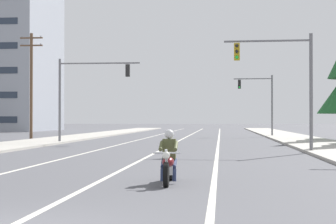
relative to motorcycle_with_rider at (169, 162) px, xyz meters
name	(u,v)px	position (x,y,z in m)	size (l,w,h in m)	color
lane_stripe_center	(186,137)	(-1.98, 38.20, -0.58)	(0.16, 100.00, 0.01)	beige
lane_stripe_left	(149,137)	(-5.53, 38.20, -0.58)	(0.16, 100.00, 0.01)	beige
lane_stripe_right	(219,137)	(1.22, 38.20, -0.58)	(0.16, 100.00, 0.01)	beige
sidewalk_kerb_right	(297,139)	(7.94, 33.20, -0.52)	(4.40, 110.00, 0.14)	#ADA89E
sidewalk_kerb_left	(70,138)	(-11.97, 33.20, -0.52)	(4.40, 110.00, 0.14)	#ADA89E
motorcycle_with_rider	(169,162)	(0.00, 0.00, 0.00)	(0.70, 2.19, 1.46)	black
traffic_signal_near_right	(286,74)	(4.78, 14.28, 3.49)	(4.58, 0.37, 6.20)	slate
traffic_signal_near_left	(83,86)	(-8.63, 24.75, 3.58)	(6.04, 0.38, 6.20)	slate
traffic_signal_mid_right	(261,97)	(5.46, 41.32, 3.45)	(3.92, 0.37, 6.20)	slate
utility_pole_left_near	(31,82)	(-14.87, 31.27, 4.34)	(1.99, 0.26, 9.17)	brown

